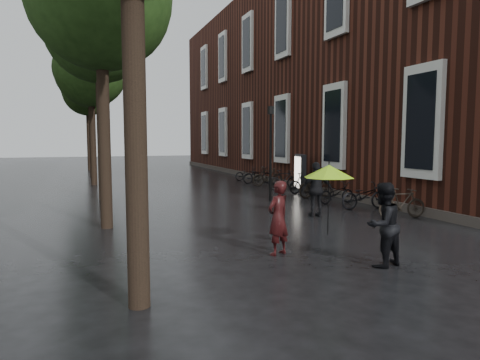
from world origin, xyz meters
name	(u,v)px	position (x,y,z in m)	size (l,w,h in m)	color
ground	(406,295)	(0.00, 0.00, 0.00)	(120.00, 120.00, 0.00)	black
brick_building	(325,85)	(10.47, 19.46, 5.99)	(10.20, 33.20, 12.00)	#38160F
street_trees	(94,54)	(-3.99, 15.91, 6.34)	(4.33, 34.03, 8.91)	black
person_burgundy	(278,218)	(-0.87, 2.86, 0.79)	(0.58, 0.38, 1.58)	black
person_black	(383,225)	(0.64, 1.39, 0.81)	(0.79, 0.62, 1.63)	black
lime_umbrella	(329,171)	(-0.08, 2.18, 1.80)	(1.02, 1.02, 1.50)	black
pedestrian_walking	(316,189)	(2.22, 6.49, 0.87)	(1.02, 0.42, 1.73)	black
parked_bicycles	(299,183)	(4.53, 11.88, 0.47)	(1.96, 13.72, 1.04)	black
ad_lightbox	(300,173)	(4.80, 12.32, 0.89)	(0.27, 1.17, 1.76)	black
lamp_post	(271,144)	(2.28, 10.11, 2.26)	(0.19, 0.19, 3.73)	black
cycle_sign	(104,147)	(-3.52, 18.67, 2.02)	(0.16, 0.55, 3.05)	#262628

